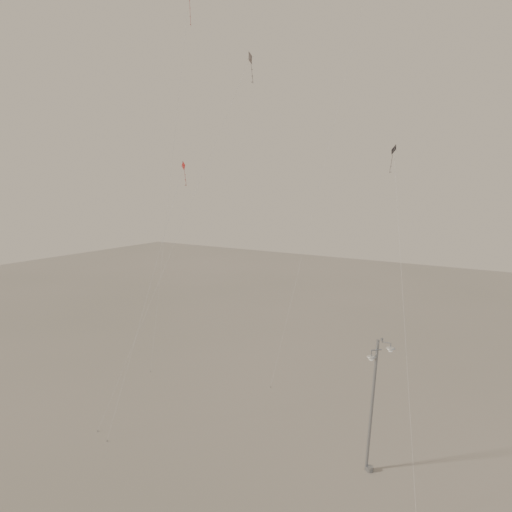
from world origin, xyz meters
The scene contains 7 objects.
ground centered at (0.00, 0.00, 0.00)m, with size 160.00×160.00×0.00m, color gray.
street_lamp centered at (9.04, 3.35, 4.42)m, with size 1.51×0.99×8.28m.
kite_0 centered at (-12.69, 12.64, 27.22)m, with size 1.09×6.18×34.08m.
kite_1 centered at (-2.96, 4.27, 19.20)m, with size 7.55×8.52×25.60m.
kite_2 centered at (2.40, 15.16, 27.12)m, with size 6.17×5.77×33.81m.
kite_3 centered at (-7.86, 4.87, 13.77)m, with size 1.59×10.05×18.55m.
kite_4 centered at (8.03, 9.86, 14.88)m, with size 6.28×13.72×19.63m.
Camera 1 is at (17.79, -23.29, 17.05)m, focal length 35.00 mm.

